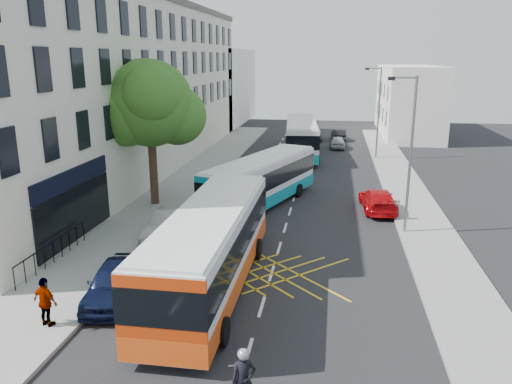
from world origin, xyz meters
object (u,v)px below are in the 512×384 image
at_px(street_tree, 149,104).
at_px(pedestrian_far, 46,302).
at_px(motorbike, 243,384).
at_px(parked_car_blue, 115,282).
at_px(bus_mid, 262,181).
at_px(distant_car_dark, 338,135).
at_px(lamp_far, 378,108).
at_px(bus_far, 301,137).
at_px(bus_near, 211,247).
at_px(distant_car_grey, 312,134).
at_px(distant_car_silver, 338,142).
at_px(parked_car_silver, 170,226).
at_px(lamp_near, 409,147).
at_px(red_hatchback, 378,200).

relative_size(street_tree, pedestrian_far, 5.01).
distance_m(motorbike, parked_car_blue, 8.12).
height_order(bus_mid, distant_car_dark, bus_mid).
xyz_separation_m(lamp_far, bus_far, (-6.73, 0.60, -2.85)).
height_order(bus_near, distant_car_grey, bus_near).
distance_m(bus_near, distant_car_dark, 38.50).
height_order(street_tree, bus_far, street_tree).
distance_m(lamp_far, parked_car_blue, 31.83).
relative_size(bus_far, distant_car_silver, 3.31).
relative_size(parked_car_silver, pedestrian_far, 2.62).
distance_m(bus_near, distant_car_grey, 37.80).
distance_m(bus_far, parked_car_silver, 23.91).
height_order(lamp_near, parked_car_blue, lamp_near).
xyz_separation_m(street_tree, distant_car_grey, (8.52, 26.98, -5.63)).
relative_size(bus_far, distant_car_dark, 3.32).
relative_size(bus_mid, parked_car_blue, 2.50).
bearing_deg(motorbike, distant_car_grey, 70.70).
xyz_separation_m(bus_near, distant_car_grey, (2.23, 37.72, -1.10)).
distance_m(lamp_near, red_hatchback, 5.71).
relative_size(street_tree, bus_mid, 0.80).
distance_m(lamp_near, bus_mid, 9.52).
distance_m(bus_mid, bus_far, 16.65).
xyz_separation_m(bus_far, red_hatchback, (5.76, -16.60, -1.10)).
relative_size(parked_car_blue, distant_car_grey, 0.93).
xyz_separation_m(distant_car_grey, distant_car_dark, (2.96, 0.41, -0.06)).
relative_size(lamp_near, distant_car_dark, 2.19).
xyz_separation_m(motorbike, distant_car_grey, (-0.35, 44.75, -0.25)).
bearing_deg(parked_car_silver, bus_far, 79.39).
relative_size(parked_car_blue, distant_car_dark, 1.21).
xyz_separation_m(parked_car_blue, parked_car_silver, (0.00, 6.56, 0.01)).
bearing_deg(motorbike, distant_car_silver, 66.68).
bearing_deg(parked_car_blue, motorbike, -50.70).
bearing_deg(distant_car_silver, distant_car_dark, -92.28).
xyz_separation_m(lamp_near, red_hatchback, (-0.97, 4.01, -3.95)).
bearing_deg(distant_car_dark, lamp_far, 100.17).
xyz_separation_m(lamp_near, bus_far, (-6.73, 20.60, -2.85)).
distance_m(parked_car_blue, parked_car_silver, 6.56).
bearing_deg(distant_car_grey, bus_mid, -98.10).
height_order(bus_far, distant_car_grey, bus_far).
bearing_deg(pedestrian_far, parked_car_blue, -102.69).
height_order(lamp_far, red_hatchback, lamp_far).
bearing_deg(distant_car_grey, motorbike, -93.46).
height_order(bus_mid, distant_car_silver, bus_mid).
height_order(red_hatchback, pedestrian_far, pedestrian_far).
xyz_separation_m(lamp_near, distant_car_grey, (-6.18, 29.94, -3.96)).
distance_m(bus_near, pedestrian_far, 6.23).
bearing_deg(distant_car_grey, pedestrian_far, -103.46).
bearing_deg(lamp_near, bus_mid, 153.65).
relative_size(bus_far, distant_car_grey, 2.55).
height_order(parked_car_silver, distant_car_dark, parked_car_silver).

